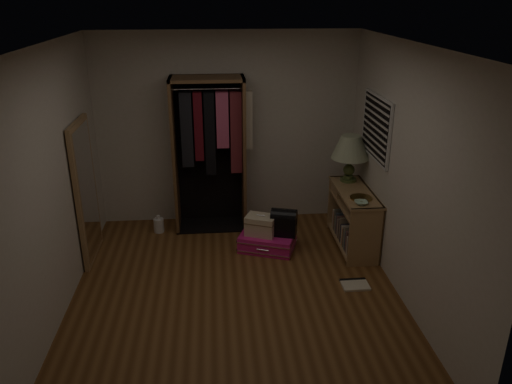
% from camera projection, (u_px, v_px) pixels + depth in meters
% --- Properties ---
extents(ground, '(4.00, 4.00, 0.00)m').
position_uv_depth(ground, '(236.00, 294.00, 5.39)').
color(ground, brown).
rests_on(ground, ground).
extents(room_walls, '(3.52, 4.02, 2.60)m').
position_uv_depth(room_walls, '(241.00, 161.00, 4.87)').
color(room_walls, beige).
rests_on(room_walls, ground).
extents(console_bookshelf, '(0.42, 1.12, 0.75)m').
position_uv_depth(console_bookshelf, '(352.00, 216.00, 6.32)').
color(console_bookshelf, '#9E774C').
rests_on(console_bookshelf, ground).
extents(open_wardrobe, '(1.04, 0.50, 2.05)m').
position_uv_depth(open_wardrobe, '(212.00, 141.00, 6.55)').
color(open_wardrobe, brown).
rests_on(open_wardrobe, ground).
extents(floor_mirror, '(0.06, 0.80, 1.70)m').
position_uv_depth(floor_mirror, '(86.00, 192.00, 5.86)').
color(floor_mirror, '#9C764C').
rests_on(floor_mirror, ground).
extents(pink_suitcase, '(0.81, 0.70, 0.21)m').
position_uv_depth(pink_suitcase, '(267.00, 241.00, 6.31)').
color(pink_suitcase, '#D11975').
rests_on(pink_suitcase, ground).
extents(train_case, '(0.44, 0.38, 0.27)m').
position_uv_depth(train_case, '(261.00, 225.00, 6.22)').
color(train_case, beige).
rests_on(train_case, pink_suitcase).
extents(black_bag, '(0.36, 0.29, 0.34)m').
position_uv_depth(black_bag, '(284.00, 222.00, 6.19)').
color(black_bag, black).
rests_on(black_bag, pink_suitcase).
extents(table_lamp, '(0.63, 0.63, 0.61)m').
position_uv_depth(table_lamp, '(350.00, 148.00, 6.32)').
color(table_lamp, '#405127').
rests_on(table_lamp, console_bookshelf).
extents(brass_tray, '(0.27, 0.27, 0.02)m').
position_uv_depth(brass_tray, '(361.00, 198.00, 5.93)').
color(brass_tray, olive).
rests_on(brass_tray, console_bookshelf).
extents(ceramic_bowl, '(0.16, 0.16, 0.04)m').
position_uv_depth(ceramic_bowl, '(361.00, 203.00, 5.77)').
color(ceramic_bowl, '#A7C8AD').
rests_on(ceramic_bowl, console_bookshelf).
extents(white_jug, '(0.18, 0.18, 0.24)m').
position_uv_depth(white_jug, '(159.00, 225.00, 6.75)').
color(white_jug, silver).
rests_on(white_jug, ground).
extents(floor_book, '(0.30, 0.24, 0.03)m').
position_uv_depth(floor_book, '(355.00, 284.00, 5.55)').
color(floor_book, beige).
rests_on(floor_book, ground).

